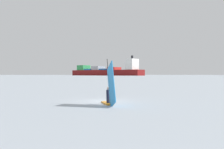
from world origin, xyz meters
The scene contains 3 objects.
ground_plane centered at (0.00, 0.00, 0.00)m, with size 4000.00×4000.00×0.00m, color #9EA8B2.
windsurfer centered at (2.11, -2.19, 1.05)m, with size 3.22×3.12×4.06m.
cargo_ship centered at (-270.15, 400.25, 8.75)m, with size 162.48×37.46×36.45m.
Camera 1 is at (13.77, -19.87, 2.52)m, focal length 41.62 mm.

